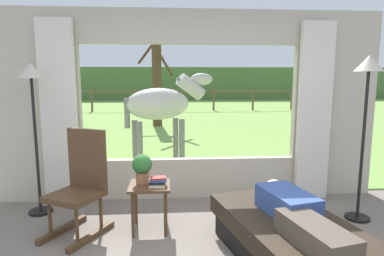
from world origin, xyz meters
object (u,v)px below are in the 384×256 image
recliner_sofa (291,242)px  pasture_tree (157,75)px  reclining_person (295,212)px  floor_lamp_left (32,93)px  horse (162,105)px  side_table (150,193)px  book_stack (158,182)px  rocking_chair (81,183)px  floor_lamp_right (367,88)px  potted_plant (142,167)px

recliner_sofa → pasture_tree: size_ratio=0.49×
reclining_person → floor_lamp_left: 3.18m
floor_lamp_left → horse: floor_lamp_left is taller
recliner_sofa → side_table: bearing=134.8°
reclining_person → pasture_tree: bearing=85.9°
side_table → recliner_sofa: bearing=-31.8°
recliner_sofa → side_table: size_ratio=3.58×
recliner_sofa → reclining_person: reclining_person is taller
side_table → book_stack: size_ratio=2.73×
rocking_chair → floor_lamp_right: bearing=30.0°
book_stack → pasture_tree: size_ratio=0.05×
recliner_sofa → reclining_person: bearing=-103.3°
side_table → potted_plant: bearing=143.1°
horse → side_table: bearing=-22.8°
book_stack → floor_lamp_right: 2.56m
side_table → pasture_tree: 8.01m
reclining_person → pasture_tree: 8.95m
pasture_tree → book_stack: bearing=-88.3°
floor_lamp_right → floor_lamp_left: bearing=173.1°
rocking_chair → floor_lamp_right: floor_lamp_right is taller
rocking_chair → floor_lamp_right: 3.33m
floor_lamp_right → pasture_tree: 8.22m
potted_plant → floor_lamp_right: 2.66m
recliner_sofa → floor_lamp_right: floor_lamp_right is taller
book_stack → reclining_person: bearing=-33.3°
recliner_sofa → horse: 3.95m
recliner_sofa → potted_plant: potted_plant is taller
reclining_person → side_table: 1.55m
floor_lamp_right → horse: bearing=130.6°
potted_plant → horse: bearing=86.3°
rocking_chair → side_table: (0.73, -0.01, -0.12)m
book_stack → floor_lamp_left: floor_lamp_left is taller
reclining_person → recliner_sofa: bearing=76.7°
book_stack → floor_lamp_left: bearing=156.9°
reclining_person → side_table: bearing=133.3°
horse → potted_plant: bearing=-24.5°
floor_lamp_right → pasture_tree: bearing=108.3°
rocking_chair → pasture_tree: pasture_tree is taller
side_table → horse: 2.94m
recliner_sofa → reclining_person: (0.00, -0.05, 0.30)m
recliner_sofa → rocking_chair: rocking_chair is taller
floor_lamp_left → pasture_tree: bearing=80.3°
book_stack → floor_lamp_right: bearing=4.1°
side_table → rocking_chair: bearing=179.2°
potted_plant → book_stack: 0.25m
side_table → floor_lamp_left: 1.84m
reclining_person → horse: size_ratio=0.79×
reclining_person → side_table: reclining_person is taller
reclining_person → horse: bearing=94.5°
side_table → book_stack: bearing=-34.3°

